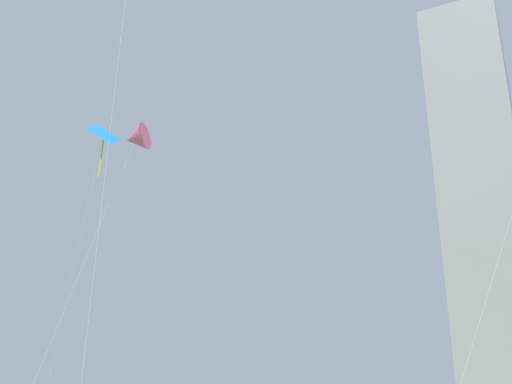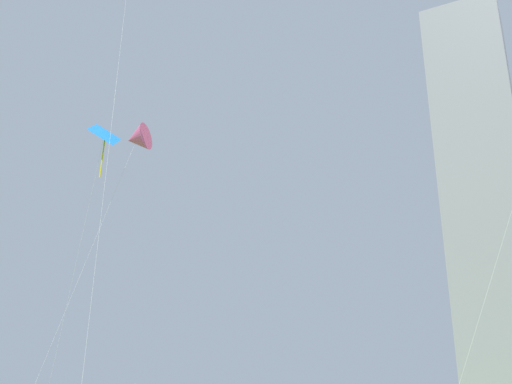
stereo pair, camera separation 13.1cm
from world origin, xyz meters
TOP-DOWN VIEW (x-y plane):
  - kite_flying_3 at (-15.29, 22.65)m, footprint 5.09×2.94m
  - kite_flying_5 at (-14.28, 25.89)m, footprint 4.54×6.55m
  - distant_highrise_0 at (27.58, 138.44)m, footprint 23.52×19.73m

SIDE VIEW (x-z plane):
  - kite_flying_3 at x=-15.29m, z-range 9.08..29.63m
  - kite_flying_5 at x=-14.28m, z-range 9.60..31.27m
  - distant_highrise_0 at x=27.58m, z-range 0.00..102.91m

